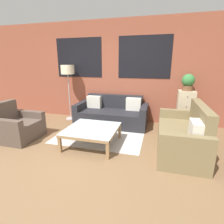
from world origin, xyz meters
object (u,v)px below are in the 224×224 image
object	(u,v)px
coffee_table	(92,130)
armchair_corner	(18,127)
floor_lamp	(68,72)
settee_vintage	(183,136)
drawer_cabinet	(185,110)
potted_plant	(188,82)
couch_dark	(112,114)

from	to	relation	value
coffee_table	armchair_corner	bearing A→B (deg)	-174.75
floor_lamp	armchair_corner	bearing A→B (deg)	-104.68
settee_vintage	floor_lamp	distance (m)	3.49
armchair_corner	floor_lamp	size ratio (longest dim) A/B	0.53
armchair_corner	coffee_table	world-z (taller)	armchair_corner
coffee_table	drawer_cabinet	distance (m)	2.51
potted_plant	drawer_cabinet	bearing A→B (deg)	-90.00
couch_dark	settee_vintage	world-z (taller)	settee_vintage
couch_dark	coffee_table	world-z (taller)	couch_dark
armchair_corner	coffee_table	xyz separation A→B (m)	(1.72, 0.16, 0.04)
coffee_table	drawer_cabinet	bearing A→B (deg)	38.62
settee_vintage	potted_plant	bearing A→B (deg)	82.70
couch_dark	drawer_cabinet	bearing A→B (deg)	6.52
drawer_cabinet	potted_plant	distance (m)	0.71
settee_vintage	armchair_corner	xyz separation A→B (m)	(-3.50, -0.36, -0.03)
couch_dark	coffee_table	distance (m)	1.34
couch_dark	floor_lamp	xyz separation A→B (m)	(-1.35, 0.13, 1.11)
couch_dark	settee_vintage	size ratio (longest dim) A/B	1.15
settee_vintage	floor_lamp	size ratio (longest dim) A/B	1.04
armchair_corner	settee_vintage	bearing A→B (deg)	5.89
armchair_corner	coffee_table	size ratio (longest dim) A/B	0.82
coffee_table	couch_dark	bearing A→B (deg)	87.65
floor_lamp	settee_vintage	bearing A→B (deg)	-22.48
couch_dark	drawer_cabinet	world-z (taller)	drawer_cabinet
armchair_corner	floor_lamp	xyz separation A→B (m)	(0.43, 1.63, 1.12)
coffee_table	drawer_cabinet	world-z (taller)	drawer_cabinet
floor_lamp	drawer_cabinet	distance (m)	3.37
couch_dark	coffee_table	xyz separation A→B (m)	(-0.06, -1.34, 0.04)
armchair_corner	couch_dark	bearing A→B (deg)	40.24
coffee_table	potted_plant	world-z (taller)	potted_plant
coffee_table	potted_plant	bearing A→B (deg)	38.63
settee_vintage	couch_dark	bearing A→B (deg)	146.51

